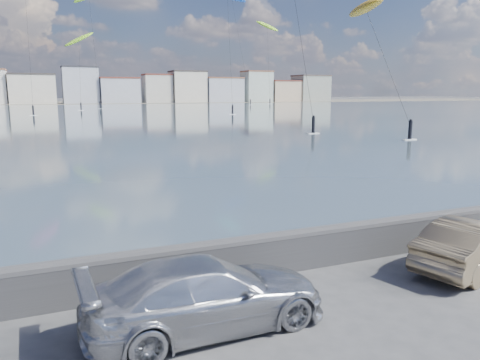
% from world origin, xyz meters
% --- Properties ---
extents(ground, '(700.00, 700.00, 0.00)m').
position_xyz_m(ground, '(0.00, 0.00, 0.00)').
color(ground, '#333335').
rests_on(ground, ground).
extents(bay_water, '(500.00, 177.00, 0.00)m').
position_xyz_m(bay_water, '(0.00, 91.50, 0.01)').
color(bay_water, '#3D5464').
rests_on(bay_water, ground).
extents(far_shore_strip, '(500.00, 60.00, 0.00)m').
position_xyz_m(far_shore_strip, '(0.00, 200.00, 0.01)').
color(far_shore_strip, '#4C473D').
rests_on(far_shore_strip, ground).
extents(seawall, '(400.00, 0.36, 1.08)m').
position_xyz_m(seawall, '(0.00, 2.70, 0.58)').
color(seawall, '#28282B').
rests_on(seawall, ground).
extents(far_buildings, '(240.79, 13.26, 14.60)m').
position_xyz_m(far_buildings, '(1.31, 186.00, 6.03)').
color(far_buildings, beige).
rests_on(far_buildings, ground).
extents(car_silver, '(4.81, 2.08, 1.38)m').
position_xyz_m(car_silver, '(-1.09, 0.73, 0.69)').
color(car_silver, '#B0B2B8').
rests_on(car_silver, ground).
extents(car_champagne, '(4.26, 2.49, 1.33)m').
position_xyz_m(car_champagne, '(6.25, 0.95, 0.66)').
color(car_champagne, '#9E8662').
rests_on(car_champagne, ground).
extents(kitesurfer_2, '(7.83, 11.54, 31.43)m').
position_xyz_m(kitesurfer_2, '(76.31, 156.20, 28.28)').
color(kitesurfer_2, '#8CD826').
rests_on(kitesurfer_2, ground).
extents(kitesurfer_10, '(7.87, 14.19, 20.49)m').
position_xyz_m(kitesurfer_10, '(6.69, 125.57, 17.62)').
color(kitesurfer_10, '#8CD826').
rests_on(kitesurfer_10, ground).
extents(kitesurfer_11, '(7.41, 12.47, 14.33)m').
position_xyz_m(kitesurfer_11, '(27.66, 34.01, 12.88)').
color(kitesurfer_11, '#BF8C19').
rests_on(kitesurfer_11, ground).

